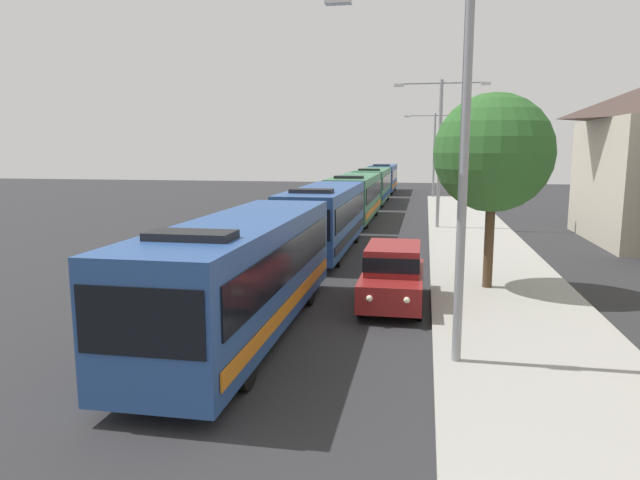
{
  "coord_description": "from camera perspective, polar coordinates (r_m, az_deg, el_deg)",
  "views": [
    {
      "loc": [
        3.3,
        -3.14,
        4.85
      ],
      "look_at": [
        -0.34,
        16.61,
        1.62
      ],
      "focal_mm": 31.91,
      "sensor_mm": 36.0,
      "label": 1
    }
  ],
  "objects": [
    {
      "name": "bus_second_in_line",
      "position": [
        26.81,
        0.5,
        2.37
      ],
      "size": [
        2.58,
        10.83,
        3.21
      ],
      "color": "#284C8C",
      "rests_on": "ground_plane"
    },
    {
      "name": "bus_lead",
      "position": [
        15.0,
        -7.67,
        -3.11
      ],
      "size": [
        2.58,
        11.09,
        3.21
      ],
      "color": "#284C8C",
      "rests_on": "ground_plane"
    },
    {
      "name": "streetlamp_near",
      "position": [
        12.56,
        14.33,
        10.11
      ],
      "size": [
        6.0,
        0.28,
        8.09
      ],
      "color": "gray",
      "rests_on": "sidewalk"
    },
    {
      "name": "bus_fourth_in_line",
      "position": [
        51.28,
        5.31,
        5.57
      ],
      "size": [
        2.58,
        11.59,
        3.21
      ],
      "color": "#33724C",
      "rests_on": "ground_plane"
    },
    {
      "name": "streetlamp_far",
      "position": [
        57.39,
        11.4,
        9.23
      ],
      "size": [
        5.94,
        0.28,
        8.09
      ],
      "color": "gray",
      "rests_on": "sidewalk"
    },
    {
      "name": "white_suv",
      "position": [
        17.86,
        7.33,
        -3.28
      ],
      "size": [
        1.86,
        4.62,
        1.9
      ],
      "color": "maroon",
      "rests_on": "ground_plane"
    },
    {
      "name": "bus_rear",
      "position": [
        64.31,
        6.38,
        6.27
      ],
      "size": [
        2.58,
        10.58,
        3.21
      ],
      "color": "#284C8C",
      "rests_on": "ground_plane"
    },
    {
      "name": "bus_middle",
      "position": [
        38.54,
        3.57,
        4.42
      ],
      "size": [
        2.58,
        11.57,
        3.21
      ],
      "color": "#33724C",
      "rests_on": "ground_plane"
    },
    {
      "name": "streetlamp_mid",
      "position": [
        34.97,
        11.94,
        9.87
      ],
      "size": [
        5.53,
        0.28,
        8.7
      ],
      "color": "gray",
      "rests_on": "sidewalk"
    },
    {
      "name": "roadside_tree",
      "position": [
        19.9,
        16.98,
        8.32
      ],
      "size": [
        3.94,
        3.94,
        6.54
      ],
      "color": "#4C3823",
      "rests_on": "sidewalk"
    }
  ]
}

